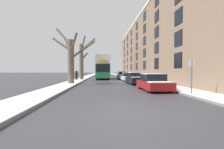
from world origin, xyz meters
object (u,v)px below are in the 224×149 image
at_px(bare_tree_left_0, 71,58).
at_px(parked_car_0, 153,83).
at_px(parked_car_1, 136,79).
at_px(pedestrian_left_sidewalk, 76,75).
at_px(double_decker_bus, 103,67).
at_px(bare_tree_left_1, 82,60).
at_px(parked_car_3, 123,76).
at_px(parked_car_2, 128,77).
at_px(street_sign_post, 192,75).

xyz_separation_m(bare_tree_left_0, parked_car_0, (7.71, -5.97, -2.50)).
bearing_deg(parked_car_0, parked_car_1, 90.00).
bearing_deg(bare_tree_left_0, parked_car_0, -37.77).
bearing_deg(pedestrian_left_sidewalk, bare_tree_left_0, 102.27).
distance_m(double_decker_bus, pedestrian_left_sidewalk, 7.20).
bearing_deg(bare_tree_left_1, double_decker_bus, 50.72).
height_order(parked_car_0, parked_car_3, parked_car_3).
height_order(parked_car_1, parked_car_2, parked_car_1).
height_order(parked_car_0, street_sign_post, street_sign_post).
xyz_separation_m(bare_tree_left_1, parked_car_1, (7.49, -8.28, -2.77)).
bearing_deg(bare_tree_left_0, parked_car_2, 37.52).
xyz_separation_m(parked_car_1, street_sign_post, (1.39, -8.84, 0.67)).
height_order(double_decker_bus, parked_car_3, double_decker_bus).
bearing_deg(street_sign_post, parked_car_2, 95.36).
xyz_separation_m(bare_tree_left_1, street_sign_post, (8.88, -17.11, -2.10)).
bearing_deg(parked_car_0, pedestrian_left_sidewalk, 122.33).
distance_m(bare_tree_left_1, double_decker_bus, 5.71).
bearing_deg(pedestrian_left_sidewalk, parked_car_1, 147.51).
height_order(bare_tree_left_1, parked_car_0, bare_tree_left_1).
height_order(parked_car_2, street_sign_post, street_sign_post).
relative_size(parked_car_2, street_sign_post, 1.95).
relative_size(parked_car_0, pedestrian_left_sidewalk, 2.18).
relative_size(parked_car_2, pedestrian_left_sidewalk, 2.50).
xyz_separation_m(parked_car_2, street_sign_post, (1.39, -14.79, 0.72)).
xyz_separation_m(parked_car_1, parked_car_3, (0.00, 11.31, 0.04)).
height_order(bare_tree_left_1, parked_car_3, bare_tree_left_1).
relative_size(bare_tree_left_0, bare_tree_left_1, 0.92).
height_order(double_decker_bus, parked_car_0, double_decker_bus).
xyz_separation_m(pedestrian_left_sidewalk, street_sign_post, (9.61, -15.88, 0.34)).
bearing_deg(double_decker_bus, street_sign_post, -76.10).
bearing_deg(street_sign_post, bare_tree_left_0, 135.72).
bearing_deg(parked_car_2, bare_tree_left_0, -142.48).
relative_size(double_decker_bus, pedestrian_left_sidewalk, 5.71).
distance_m(bare_tree_left_1, street_sign_post, 19.39).
distance_m(parked_car_0, parked_car_1, 5.94).
relative_size(bare_tree_left_1, parked_car_2, 1.63).
bearing_deg(parked_car_0, bare_tree_left_1, 117.79).
bearing_deg(double_decker_bus, pedestrian_left_sidewalk, -127.55).
bearing_deg(parked_car_1, bare_tree_left_0, 179.72).
bearing_deg(pedestrian_left_sidewalk, street_sign_post, 129.30).
height_order(parked_car_2, pedestrian_left_sidewalk, pedestrian_left_sidewalk).
distance_m(double_decker_bus, street_sign_post, 22.15).
relative_size(bare_tree_left_1, parked_car_3, 1.70).
height_order(double_decker_bus, parked_car_1, double_decker_bus).
bearing_deg(double_decker_bus, parked_car_1, -72.74).
height_order(bare_tree_left_0, parked_car_0, bare_tree_left_0).
bearing_deg(bare_tree_left_1, parked_car_1, -47.85).
distance_m(parked_car_3, street_sign_post, 20.21).
relative_size(parked_car_1, parked_car_3, 0.94).
bearing_deg(parked_car_0, street_sign_post, -64.41).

